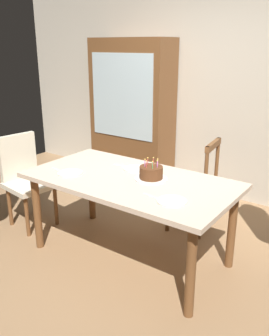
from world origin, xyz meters
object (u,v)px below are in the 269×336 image
Objects in this scene: chair_spindle_back at (194,187)px; chair_upholstered at (25,175)px; dining_table at (130,187)px; birthday_cake at (151,174)px; plate_near_celebrant at (70,173)px; china_cabinet at (132,113)px; plate_far_side at (136,169)px; plate_near_guest at (172,201)px.

chair_spindle_back is 1.74m from chair_upholstered.
dining_table is 6.34× the size of birthday_cake.
china_cabinet is at bearing 109.39° from plate_near_celebrant.
chair_spindle_back is 0.50× the size of china_cabinet.
plate_near_celebrant is at bearing -8.26° from chair_upholstered.
chair_upholstered is at bearing -149.02° from chair_spindle_back.
plate_far_side is 0.23× the size of chair_spindle_back.
chair_spindle_back is at bearing 75.14° from dining_table.
plate_near_celebrant is 1.00× the size of plate_far_side.
china_cabinet is at bearing 150.02° from chair_spindle_back.
plate_far_side is at bearing -117.20° from chair_spindle_back.
plate_near_guest is (1.02, 0.00, 0.00)m from plate_near_celebrant.
birthday_cake is 1.27× the size of plate_near_guest.
plate_far_side is 0.23× the size of chair_upholstered.
plate_near_guest is 1.10m from chair_spindle_back.
birthday_cake is 0.15× the size of china_cabinet.
china_cabinet reaches higher than chair_spindle_back.
plate_near_guest is (0.62, -0.42, 0.00)m from plate_far_side.
plate_near_celebrant is 0.23× the size of chair_spindle_back.
chair_spindle_back is (0.05, 0.72, -0.35)m from birthday_cake.
birthday_cake is (0.16, 0.08, 0.14)m from dining_table.
china_cabinet is (-1.02, 1.35, 0.19)m from plate_far_side.
chair_spindle_back is at bearing 30.98° from chair_upholstered.
birthday_cake is 1.27× the size of plate_far_side.
birthday_cake is 0.47m from plate_near_guest.
chair_upholstered is (-1.44, -0.18, -0.27)m from birthday_cake.
chair_spindle_back is at bearing 107.71° from plate_near_guest.
plate_near_guest is at bearing -72.29° from chair_spindle_back.
chair_upholstered is (-1.81, 0.11, -0.23)m from plate_near_guest.
birthday_cake is 0.80m from chair_spindle_back.
birthday_cake is at bearing 141.70° from plate_near_guest.
plate_near_celebrant and plate_far_side have the same top height.
dining_table is at bearing 4.37° from chair_upholstered.
plate_far_side is (-0.09, 0.21, 0.09)m from dining_table.
chair_upholstered is at bearing -95.70° from china_cabinet.
plate_near_guest is 0.23× the size of chair_upholstered.
birthday_cake is 0.29× the size of chair_upholstered.
birthday_cake is at bearing 7.02° from chair_upholstered.
chair_spindle_back reaches higher than plate_near_celebrant.
chair_spindle_back is at bearing -29.98° from china_cabinet.
plate_near_celebrant is 1.26m from chair_spindle_back.
plate_far_side reaches higher than dining_table.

